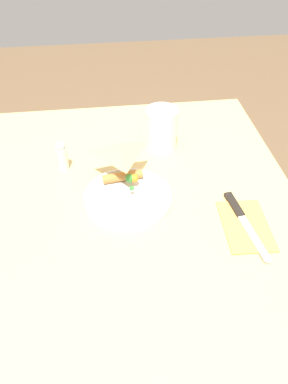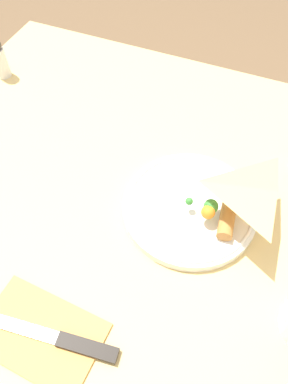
{
  "view_description": "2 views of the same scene",
  "coord_description": "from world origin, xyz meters",
  "px_view_note": "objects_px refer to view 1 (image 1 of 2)",
  "views": [
    {
      "loc": [
        0.64,
        -0.06,
        1.36
      ],
      "look_at": [
        -0.0,
        0.02,
        0.77
      ],
      "focal_mm": 35.0,
      "sensor_mm": 36.0,
      "label": 1
    },
    {
      "loc": [
        -0.1,
        0.32,
        1.23
      ],
      "look_at": [
        0.03,
        0.0,
        0.76
      ],
      "focal_mm": 35.0,
      "sensor_mm": 36.0,
      "label": 2
    }
  ],
  "objects_px": {
    "dining_table": "(138,239)",
    "butter_knife": "(244,220)",
    "salt_shaker": "(62,155)",
    "milk_glass": "(161,130)",
    "napkin_folded": "(246,226)",
    "plate_pizza": "(128,195)"
  },
  "relations": [
    {
      "from": "dining_table",
      "to": "butter_knife",
      "type": "relative_size",
      "value": 4.61
    },
    {
      "from": "salt_shaker",
      "to": "milk_glass",
      "type": "bearing_deg",
      "value": 103.19
    },
    {
      "from": "milk_glass",
      "to": "napkin_folded",
      "type": "distance_m",
      "value": 0.37
    },
    {
      "from": "milk_glass",
      "to": "dining_table",
      "type": "bearing_deg",
      "value": -20.52
    },
    {
      "from": "dining_table",
      "to": "napkin_folded",
      "type": "xyz_separation_m",
      "value": [
        0.08,
        0.25,
        0.11
      ]
    },
    {
      "from": "dining_table",
      "to": "napkin_folded",
      "type": "relative_size",
      "value": 6.07
    },
    {
      "from": "plate_pizza",
      "to": "napkin_folded",
      "type": "bearing_deg",
      "value": 64.61
    },
    {
      "from": "butter_knife",
      "to": "milk_glass",
      "type": "bearing_deg",
      "value": -162.39
    },
    {
      "from": "milk_glass",
      "to": "salt_shaker",
      "type": "bearing_deg",
      "value": -76.81
    },
    {
      "from": "plate_pizza",
      "to": "dining_table",
      "type": "bearing_deg",
      "value": 23.24
    },
    {
      "from": "dining_table",
      "to": "salt_shaker",
      "type": "bearing_deg",
      "value": -136.1
    },
    {
      "from": "plate_pizza",
      "to": "butter_knife",
      "type": "relative_size",
      "value": 0.98
    },
    {
      "from": "milk_glass",
      "to": "butter_knife",
      "type": "distance_m",
      "value": 0.36
    },
    {
      "from": "napkin_folded",
      "to": "butter_knife",
      "type": "relative_size",
      "value": 0.76
    },
    {
      "from": "plate_pizza",
      "to": "milk_glass",
      "type": "distance_m",
      "value": 0.25
    },
    {
      "from": "milk_glass",
      "to": "butter_knife",
      "type": "xyz_separation_m",
      "value": [
        0.32,
        0.15,
        -0.05
      ]
    },
    {
      "from": "plate_pizza",
      "to": "milk_glass",
      "type": "relative_size",
      "value": 1.75
    },
    {
      "from": "salt_shaker",
      "to": "napkin_folded",
      "type": "bearing_deg",
      "value": 57.83
    },
    {
      "from": "butter_knife",
      "to": "plate_pizza",
      "type": "bearing_deg",
      "value": -120.27
    },
    {
      "from": "milk_glass",
      "to": "napkin_folded",
      "type": "relative_size",
      "value": 0.74
    },
    {
      "from": "plate_pizza",
      "to": "napkin_folded",
      "type": "height_order",
      "value": "plate_pizza"
    },
    {
      "from": "napkin_folded",
      "to": "salt_shaker",
      "type": "bearing_deg",
      "value": -122.17
    }
  ]
}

